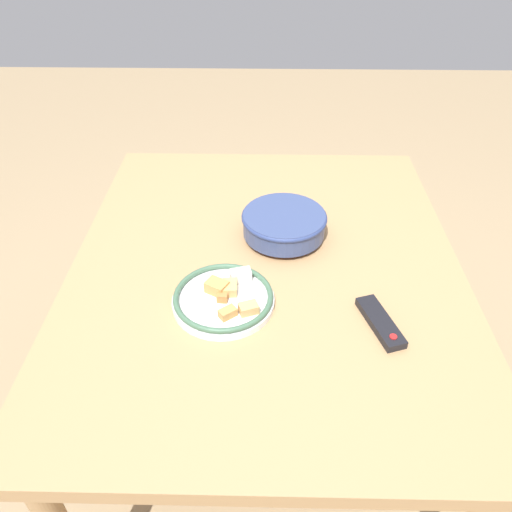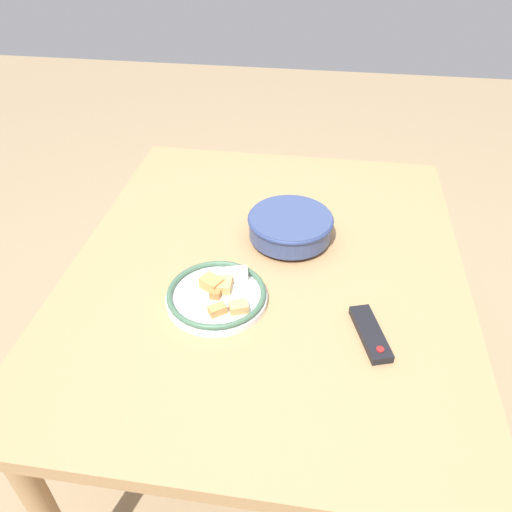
{
  "view_description": "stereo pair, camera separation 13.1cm",
  "coord_description": "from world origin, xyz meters",
  "views": [
    {
      "loc": [
        1.05,
        -0.01,
        1.61
      ],
      "look_at": [
        0.02,
        -0.03,
        0.8
      ],
      "focal_mm": 35.0,
      "sensor_mm": 36.0,
      "label": 1
    },
    {
      "loc": [
        1.04,
        0.13,
        1.61
      ],
      "look_at": [
        0.02,
        -0.03,
        0.8
      ],
      "focal_mm": 35.0,
      "sensor_mm": 36.0,
      "label": 2
    }
  ],
  "objects": [
    {
      "name": "ground_plane",
      "position": [
        0.0,
        0.0,
        0.0
      ],
      "size": [
        8.0,
        8.0,
        0.0
      ],
      "primitive_type": "plane",
      "color": "#9E8460"
    },
    {
      "name": "food_plate",
      "position": [
        0.16,
        -0.1,
        0.78
      ],
      "size": [
        0.25,
        0.25,
        0.05
      ],
      "color": "white",
      "rests_on": "dining_table"
    },
    {
      "name": "noodle_bowl",
      "position": [
        -0.12,
        0.05,
        0.8
      ],
      "size": [
        0.24,
        0.24,
        0.08
      ],
      "color": "#384775",
      "rests_on": "dining_table"
    },
    {
      "name": "tv_remote",
      "position": [
        0.23,
        0.27,
        0.77
      ],
      "size": [
        0.17,
        0.1,
        0.02
      ],
      "rotation": [
        0.0,
        0.0,
        5.03
      ],
      "color": "black",
      "rests_on": "dining_table"
    },
    {
      "name": "dining_table",
      "position": [
        0.0,
        0.0,
        0.68
      ],
      "size": [
        1.28,
        1.05,
        0.76
      ],
      "color": "tan",
      "rests_on": "ground_plane"
    }
  ]
}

